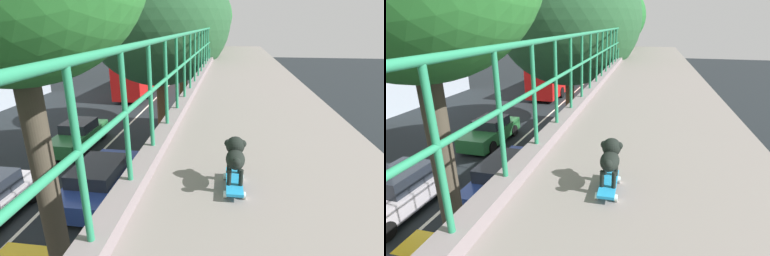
# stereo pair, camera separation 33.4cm
# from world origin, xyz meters

# --- Properties ---
(car_silver_fourth) EXTENTS (1.83, 4.27, 1.53)m
(car_silver_fourth) POSITION_xyz_m (-7.57, 6.70, 0.71)
(car_silver_fourth) COLOR #B4AEB5
(car_silver_fourth) RESTS_ON ground
(car_blue_fifth) EXTENTS (2.00, 4.56, 1.39)m
(car_blue_fifth) POSITION_xyz_m (-4.36, 8.90, 0.67)
(car_blue_fifth) COLOR navy
(car_blue_fifth) RESTS_ON ground
(car_green_sixth) EXTENTS (1.77, 4.26, 1.44)m
(car_green_sixth) POSITION_xyz_m (-7.59, 13.24, 0.67)
(car_green_sixth) COLOR #246832
(car_green_sixth) RESTS_ON ground
(city_bus) EXTENTS (2.63, 11.96, 3.48)m
(city_bus) POSITION_xyz_m (-7.93, 27.67, 1.96)
(city_bus) COLOR red
(city_bus) RESTS_ON ground
(roadside_tree_far) EXTENTS (5.87, 5.87, 9.21)m
(roadside_tree_far) POSITION_xyz_m (-2.47, 11.65, 6.56)
(roadside_tree_far) COLOR brown
(roadside_tree_far) RESTS_ON ground
(roadside_tree_farthest) EXTENTS (5.61, 5.61, 8.93)m
(roadside_tree_farthest) POSITION_xyz_m (-2.33, 16.92, 6.77)
(roadside_tree_farthest) COLOR #4B3A1F
(roadside_tree_farthest) RESTS_ON ground
(toy_skateboard) EXTENTS (0.19, 0.46, 0.08)m
(toy_skateboard) POSITION_xyz_m (0.61, 1.62, 5.19)
(toy_skateboard) COLOR #2192D1
(toy_skateboard) RESTS_ON overpass_deck
(small_dog) EXTENTS (0.19, 0.41, 0.34)m
(small_dog) POSITION_xyz_m (0.61, 1.69, 5.43)
(small_dog) COLOR black
(small_dog) RESTS_ON toy_skateboard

